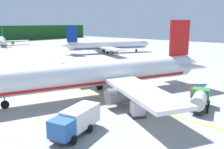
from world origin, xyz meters
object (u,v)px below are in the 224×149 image
service_truck_catering (76,120)px  crew_loader_right (192,91)px  airliner_mid_apron (108,45)px  cargo_container_mid (138,109)px  crew_marshaller (158,103)px  crew_loader_left (141,89)px  airliner_far_taxiway (2,40)px  airliner_foreground (101,74)px  service_truck_fuel (200,99)px

service_truck_catering → crew_loader_right: 20.43m
airliner_mid_apron → crew_loader_right: airliner_mid_apron is taller
airliner_mid_apron → cargo_container_mid: bearing=-134.8°
crew_marshaller → service_truck_catering: bearing=166.9°
airliner_mid_apron → crew_loader_left: 55.50m
airliner_far_taxiway → service_truck_catering: 114.57m
airliner_foreground → airliner_far_taxiway: (30.30, 98.79, -0.88)m
airliner_mid_apron → cargo_container_mid: airliner_mid_apron is taller
service_truck_catering → crew_loader_left: service_truck_catering is taller
airliner_mid_apron → crew_loader_right: 58.38m
airliner_foreground → service_truck_fuel: airliner_foreground is taller
airliner_mid_apron → service_truck_fuel: 63.22m
airliner_foreground → service_truck_catering: (-11.89, -7.72, -1.89)m
airliner_mid_apron → service_truck_catering: 69.24m
crew_loader_right → cargo_container_mid: bearing=171.2°
airliner_mid_apron → service_truck_catering: size_ratio=4.87×
cargo_container_mid → crew_loader_left: 9.47m
service_truck_fuel → crew_marshaller: bearing=133.3°
crew_loader_right → service_truck_catering: bearing=168.9°
service_truck_fuel → crew_loader_right: size_ratio=3.61×
airliner_far_taxiway → airliner_foreground: bearing=-107.1°
airliner_far_taxiway → service_truck_catering: size_ratio=4.39×
cargo_container_mid → crew_loader_right: 12.08m
airliner_mid_apron → airliner_foreground: bearing=-139.2°
service_truck_catering → cargo_container_mid: 8.39m
service_truck_catering → airliner_far_taxiway: bearing=68.4°
airliner_far_taxiway → crew_loader_left: (-26.02, -103.65, -1.55)m
crew_loader_left → crew_loader_right: crew_loader_right is taller
service_truck_catering → cargo_container_mid: service_truck_catering is taller
airliner_far_taxiway → crew_loader_right: 112.66m
crew_marshaller → crew_loader_left: (4.23, 5.64, 0.01)m
airliner_mid_apron → crew_marshaller: size_ratio=20.13×
crew_marshaller → crew_loader_left: crew_loader_left is taller
cargo_container_mid → crew_loader_right: size_ratio=1.46×
airliner_mid_apron → service_truck_fuel: airliner_mid_apron is taller
airliner_mid_apron → crew_marshaller: bearing=-131.9°
airliner_foreground → crew_marshaller: airliner_foreground is taller
service_truck_fuel → service_truck_catering: bearing=156.6°
airliner_mid_apron → crew_marshaller: 62.52m
service_truck_catering → crew_loader_right: size_ratio=4.03×
airliner_foreground → crew_loader_left: size_ratio=24.39×
airliner_foreground → crew_loader_right: bearing=-55.0°
service_truck_fuel → crew_loader_left: (0.42, 9.69, -0.43)m
service_truck_catering → cargo_container_mid: size_ratio=2.76×
airliner_foreground → cargo_container_mid: (-3.78, -9.81, -2.43)m
airliner_far_taxiway → service_truck_fuel: 116.39m
airliner_mid_apron → service_truck_fuel: bearing=-126.8°
service_truck_catering → crew_loader_right: (20.03, -3.94, -0.53)m
cargo_container_mid → crew_loader_left: cargo_container_mid is taller
crew_marshaller → crew_loader_right: size_ratio=0.97×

